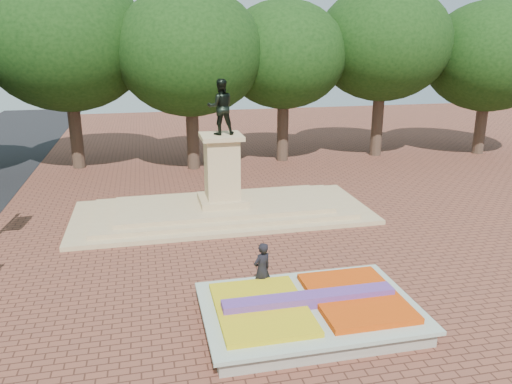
# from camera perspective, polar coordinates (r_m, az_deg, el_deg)

# --- Properties ---
(ground) EXTENTS (90.00, 90.00, 0.00)m
(ground) POSITION_cam_1_polar(r_m,az_deg,el_deg) (16.87, 0.55, -11.52)
(ground) COLOR brown
(ground) RESTS_ON ground
(flower_bed) EXTENTS (6.30, 4.30, 0.91)m
(flower_bed) POSITION_cam_1_polar(r_m,az_deg,el_deg) (15.27, 6.19, -13.30)
(flower_bed) COLOR gray
(flower_bed) RESTS_ON ground
(monument) EXTENTS (14.00, 6.00, 6.40)m
(monument) POSITION_cam_1_polar(r_m,az_deg,el_deg) (23.79, -3.86, -0.58)
(monument) COLOR tan
(monument) RESTS_ON ground
(tree_row_back) EXTENTS (44.80, 8.80, 10.43)m
(tree_row_back) POSITION_cam_1_polar(r_m,az_deg,el_deg) (32.96, -2.74, 14.58)
(tree_row_back) COLOR #3B2820
(tree_row_back) RESTS_ON ground
(pedestrian) EXTENTS (0.81, 0.71, 1.88)m
(pedestrian) POSITION_cam_1_polar(r_m,az_deg,el_deg) (16.28, 0.69, -8.92)
(pedestrian) COLOR black
(pedestrian) RESTS_ON ground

